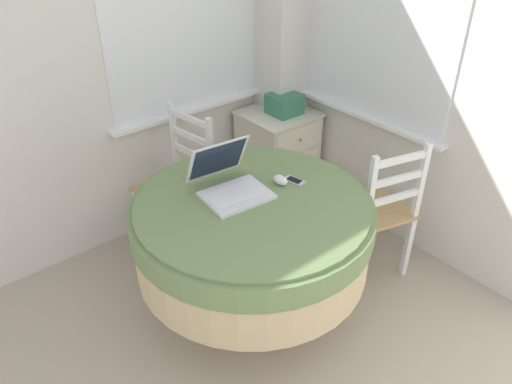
% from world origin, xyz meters
% --- Properties ---
extents(corner_room_shell, '(4.59, 5.01, 2.55)m').
position_xyz_m(corner_room_shell, '(1.39, 2.02, 1.28)').
color(corner_room_shell, silver).
rests_on(corner_room_shell, ground_plane).
extents(round_dining_table, '(1.19, 1.19, 0.77)m').
position_xyz_m(round_dining_table, '(1.09, 2.00, 0.61)').
color(round_dining_table, '#4C3D2D').
rests_on(round_dining_table, ground_plane).
extents(laptop, '(0.35, 0.39, 0.24)m').
position_xyz_m(laptop, '(1.07, 2.14, 0.83)').
color(laptop, silver).
rests_on(laptop, round_dining_table).
extents(computer_mouse, '(0.06, 0.09, 0.05)m').
position_xyz_m(computer_mouse, '(1.30, 2.03, 0.80)').
color(computer_mouse, white).
rests_on(computer_mouse, round_dining_table).
extents(cell_phone, '(0.07, 0.12, 0.01)m').
position_xyz_m(cell_phone, '(1.37, 2.00, 0.78)').
color(cell_phone, '#B2B7BC').
rests_on(cell_phone, round_dining_table).
extents(dining_chair_near_back_window, '(0.45, 0.44, 0.90)m').
position_xyz_m(dining_chair_near_back_window, '(1.18, 2.84, 0.44)').
color(dining_chair_near_back_window, tan).
rests_on(dining_chair_near_back_window, ground_plane).
extents(dining_chair_near_right_window, '(0.48, 0.48, 0.90)m').
position_xyz_m(dining_chair_near_right_window, '(1.90, 1.85, 0.44)').
color(dining_chair_near_right_window, tan).
rests_on(dining_chair_near_right_window, ground_plane).
extents(corner_cabinet, '(0.49, 0.48, 0.67)m').
position_xyz_m(corner_cabinet, '(2.06, 2.88, 0.34)').
color(corner_cabinet, silver).
rests_on(corner_cabinet, ground_plane).
extents(storage_box, '(0.21, 0.20, 0.14)m').
position_xyz_m(storage_box, '(2.08, 2.85, 0.74)').
color(storage_box, '#387A5B').
rests_on(storage_box, corner_cabinet).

